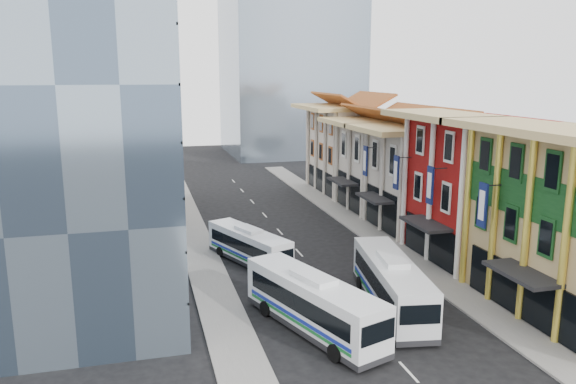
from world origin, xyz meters
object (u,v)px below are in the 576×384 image
object	(u,v)px
bus_left_near	(313,302)
bus_right	(392,283)
office_tower	(80,81)
bus_left_far	(249,245)

from	to	relation	value
bus_left_near	bus_right	world-z (taller)	bus_right
bus_right	office_tower	bearing A→B (deg)	161.69
bus_left_near	bus_right	size ratio (longest dim) A/B	0.99
bus_left_far	bus_right	xyz separation A→B (m)	(7.39, -11.77, 0.33)
bus_left_near	bus_left_far	world-z (taller)	bus_left_near
office_tower	bus_left_near	world-z (taller)	office_tower
office_tower	bus_left_far	distance (m)	18.21
office_tower	bus_left_near	distance (m)	22.37
bus_left_near	bus_left_far	distance (m)	13.55
bus_left_far	bus_right	distance (m)	13.91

